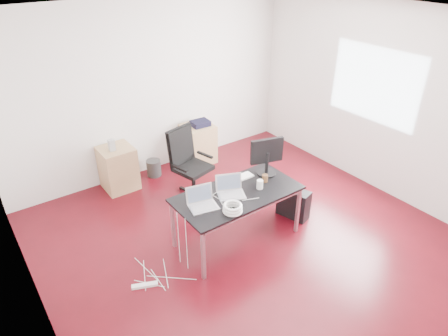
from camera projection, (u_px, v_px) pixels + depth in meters
room_shell at (254, 145)px, 4.63m from camera, size 5.00×5.00×5.00m
desk at (237, 196)px, 5.00m from camera, size 1.60×0.80×0.73m
office_chair at (188, 160)px, 5.96m from camera, size 0.58×0.60×1.08m
filing_cabinet_left at (118, 168)px, 6.27m from camera, size 0.50×0.50×0.70m
filing_cabinet_right at (198, 144)px, 7.03m from camera, size 0.50×0.50×0.70m
pc_tower at (293, 203)px, 5.67m from camera, size 0.31×0.49×0.44m
wastebasket at (154, 168)px, 6.70m from camera, size 0.30×0.30×0.28m
power_strip at (145, 285)px, 4.58m from camera, size 0.30×0.17×0.04m
laptop_left at (202, 202)px, 4.70m from camera, size 0.38×0.32×0.23m
laptop_right at (231, 190)px, 4.92m from camera, size 0.40×0.36×0.23m
monitor at (267, 155)px, 5.25m from camera, size 0.45×0.26×0.51m
keyboard at (238, 179)px, 5.24m from camera, size 0.44×0.14×0.02m
cup_white at (260, 184)px, 5.03m from camera, size 0.10×0.10×0.12m
cup_brown at (265, 178)px, 5.18m from camera, size 0.10×0.10×0.10m
cable_coil at (233, 208)px, 4.59m from camera, size 0.24×0.24×0.11m
power_adapter at (236, 205)px, 4.72m from camera, size 0.08×0.08×0.03m
speaker at (112, 145)px, 5.99m from camera, size 0.09×0.08×0.18m
navy_garment at (200, 123)px, 6.82m from camera, size 0.31×0.26×0.09m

